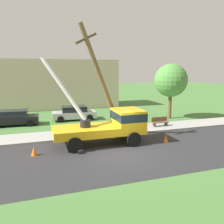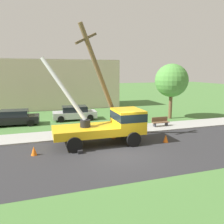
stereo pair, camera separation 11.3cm
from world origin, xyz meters
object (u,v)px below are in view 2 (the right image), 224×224
traffic_cone_ahead (166,139)px  roadside_tree_near (172,81)px  parked_sedan_silver (75,113)px  parked_sedan_black (14,118)px  traffic_cone_behind (34,151)px  traffic_cone_curbside (113,134)px  leaning_utility_pole (102,82)px  park_bench (160,122)px  utility_truck (110,124)px

traffic_cone_ahead → roadside_tree_near: size_ratio=0.10×
parked_sedan_silver → parked_sedan_black: bearing=-173.8°
traffic_cone_behind → traffic_cone_curbside: same height
leaning_utility_pole → park_bench: bearing=15.4°
parked_sedan_black → roadside_tree_near: roadside_tree_near is taller
utility_truck → traffic_cone_ahead: bearing=-16.3°
utility_truck → parked_sedan_black: utility_truck is taller
utility_truck → leaning_utility_pole: bearing=96.8°
traffic_cone_behind → parked_sedan_black: 8.95m
traffic_cone_ahead → traffic_cone_behind: same height
traffic_cone_ahead → utility_truck: bearing=163.7°
parked_sedan_black → park_bench: 13.47m
leaning_utility_pole → parked_sedan_black: (-6.69, 6.51, -3.52)m
leaning_utility_pole → traffic_cone_curbside: 4.03m
traffic_cone_ahead → traffic_cone_curbside: same height
leaning_utility_pole → roadside_tree_near: bearing=28.1°
parked_sedan_silver → park_bench: 8.78m
parked_sedan_black → park_bench: (12.55, -4.90, -0.25)m
traffic_cone_curbside → parked_sedan_silver: 7.65m
utility_truck → leaning_utility_pole: leaning_utility_pole is taller
traffic_cone_behind → parked_sedan_silver: 10.22m
traffic_cone_ahead → parked_sedan_black: parked_sedan_black is taller
utility_truck → traffic_cone_ahead: (3.79, -1.11, -1.13)m
roadside_tree_near → park_bench: bearing=-133.6°
traffic_cone_ahead → leaning_utility_pole: bearing=147.7°
parked_sedan_black → traffic_cone_ahead: bearing=-40.3°
leaning_utility_pole → park_bench: leaning_utility_pole is taller
leaning_utility_pole → traffic_cone_curbside: size_ratio=14.81×
traffic_cone_curbside → roadside_tree_near: 10.19m
traffic_cone_curbside → park_bench: (5.12, 1.93, 0.18)m
traffic_cone_ahead → park_bench: (1.90, 4.12, 0.18)m
utility_truck → roadside_tree_near: utility_truck is taller
parked_sedan_silver → park_bench: bearing=-39.0°
leaning_utility_pole → traffic_cone_behind: (-4.98, -2.26, -3.95)m
traffic_cone_ahead → roadside_tree_near: roadside_tree_near is taller
traffic_cone_behind → parked_sedan_black: size_ratio=0.12×
parked_sedan_silver → roadside_tree_near: bearing=-14.0°
leaning_utility_pole → parked_sedan_silver: 8.01m
traffic_cone_curbside → leaning_utility_pole: bearing=157.4°
traffic_cone_behind → traffic_cone_curbside: bearing=18.8°
utility_truck → traffic_cone_ahead: utility_truck is taller
parked_sedan_silver → leaning_utility_pole: bearing=-82.3°
traffic_cone_curbside → traffic_cone_behind: bearing=-161.2°
traffic_cone_curbside → park_bench: size_ratio=0.35×
leaning_utility_pole → traffic_cone_behind: size_ratio=14.81×
traffic_cone_behind → traffic_cone_curbside: (5.72, 1.95, 0.00)m
leaning_utility_pole → parked_sedan_black: size_ratio=1.85×
traffic_cone_behind → parked_sedan_silver: (4.01, 9.39, 0.43)m
leaning_utility_pole → traffic_cone_curbside: bearing=-22.6°
parked_sedan_black → roadside_tree_near: 15.93m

